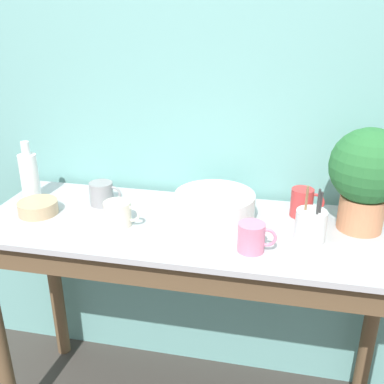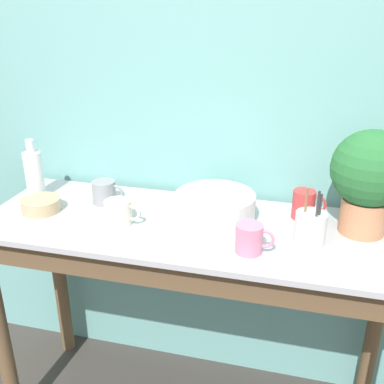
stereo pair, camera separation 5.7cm
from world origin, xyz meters
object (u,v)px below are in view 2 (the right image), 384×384
Objects in this scene: potted_plant at (369,176)px; bowl_small_tan at (41,205)px; mug_red at (304,204)px; utensil_cup at (310,227)px; bowl_wash_large at (215,208)px; mug_grey at (105,192)px; bottle_tall at (34,173)px; mug_pink at (250,238)px; mug_cream at (119,212)px.

bowl_small_tan is (-1.12, -0.12, -0.18)m from potted_plant.
utensil_cup is at bearing -82.71° from mug_red.
mug_grey is (-0.43, 0.05, -0.01)m from bowl_wash_large.
mug_pink is (0.86, -0.22, -0.05)m from bottle_tall.
mug_cream is at bearing -18.97° from bottle_tall.
bottle_tall is (-1.20, -0.00, -0.10)m from potted_plant.
bottle_tall is 0.43m from mug_cream.
potted_plant is 0.83m from mug_cream.
mug_pink reaches higher than mug_cream.
bottle_tall is 1.84× the size of mug_cream.
bottle_tall reaches higher than bowl_wash_large.
bottle_tall reaches higher than mug_cream.
mug_cream is (-0.80, -0.14, -0.16)m from potted_plant.
bottle_tall is at bearing -177.57° from mug_grey.
bowl_wash_large is 1.20× the size of bottle_tall.
potted_plant is 0.25m from utensil_cup.
mug_grey is 0.65× the size of utensil_cup.
bottle_tall is 1.02m from mug_red.
potted_plant is 1.21m from bottle_tall.
potted_plant is 0.43m from mug_pink.
mug_cream is at bearing -177.40° from utensil_cup.
bottle_tall is 1.05m from utensil_cup.
bottle_tall is at bearing 176.94° from bowl_wash_large.
mug_grey is (0.28, 0.01, -0.05)m from bottle_tall.
mug_red reaches higher than mug_cream.
bowl_wash_large is 0.72m from bottle_tall.
potted_plant reaches higher than mug_cream.
mug_red is (0.30, 0.10, 0.00)m from bowl_wash_large.
bowl_small_tan is (-0.20, -0.12, -0.02)m from mug_grey.
mug_pink is 0.21m from utensil_cup.
potted_plant is 0.51m from bowl_wash_large.
mug_pink is (0.14, -0.18, -0.00)m from bowl_wash_large.
bowl_wash_large is at bearing -6.62° from mug_grey.
bottle_tall reaches higher than mug_pink.
potted_plant is 2.47× the size of bowl_small_tan.
mug_cream is 0.32m from bowl_small_tan.
potted_plant is at bearing 10.19° from mug_cream.
utensil_cup is (0.75, -0.12, 0.01)m from mug_grey.
utensil_cup is (0.18, 0.11, 0.01)m from mug_pink.
mug_pink is (0.46, -0.08, 0.00)m from mug_cream.
mug_red reaches higher than mug_pink.
bottle_tall is at bearing -179.79° from potted_plant.
utensil_cup is (0.02, -0.17, 0.00)m from mug_red.
bowl_wash_large is at bearing -160.95° from mug_red.
potted_plant is 2.92× the size of mug_pink.
potted_plant is 1.50× the size of bottle_tall.
mug_grey reaches higher than bowl_small_tan.
bottle_tall is at bearing 165.90° from mug_pink.
potted_plant is 0.93m from mug_grey.
bowl_small_tan is at bearing -179.94° from utensil_cup.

